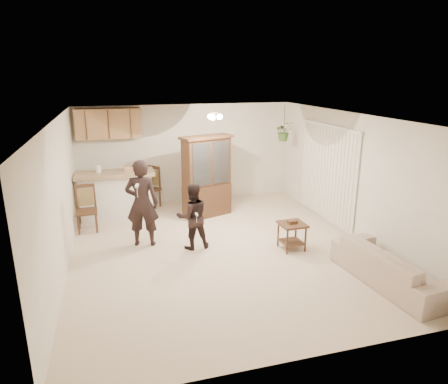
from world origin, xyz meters
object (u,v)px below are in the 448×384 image
object	(u,v)px
side_table	(292,236)
sofa	(391,262)
child	(193,215)
adult	(142,201)
chair_hutch_right	(205,198)
china_hutch	(207,177)
chair_bar	(87,219)
chair_hutch_left	(149,196)

from	to	relation	value
side_table	sofa	bearing A→B (deg)	-59.25
child	side_table	distance (m)	1.93
adult	chair_hutch_right	xyz separation A→B (m)	(1.67, 1.83, -0.64)
china_hutch	chair_hutch_right	world-z (taller)	china_hutch
child	chair_bar	distance (m)	2.50
adult	child	size ratio (longest dim) A/B	1.33
adult	china_hutch	bearing A→B (deg)	-126.59
sofa	child	size ratio (longest dim) A/B	1.39
side_table	child	bearing A→B (deg)	162.52
side_table	chair_hutch_left	distance (m)	4.03
side_table	chair_hutch_left	xyz separation A→B (m)	(-2.37, 3.25, 0.02)
chair_bar	chair_hutch_left	distance (m)	1.88
side_table	chair_bar	bearing A→B (deg)	151.99
chair_hutch_right	child	bearing A→B (deg)	40.08
chair_hutch_right	side_table	bearing A→B (deg)	79.12
adult	chair_hutch_left	xyz separation A→B (m)	(0.32, 2.28, -0.61)
adult	chair_bar	distance (m)	1.63
sofa	chair_hutch_left	bearing A→B (deg)	29.03
china_hutch	chair_hutch_left	xyz separation A→B (m)	(-1.26, 0.95, -0.64)
sofa	child	distance (m)	3.53
sofa	adult	world-z (taller)	adult
chair_bar	chair_hutch_right	bearing A→B (deg)	13.99
sofa	chair_bar	xyz separation A→B (m)	(-4.75, 3.64, -0.09)
sofa	china_hutch	xyz separation A→B (m)	(-2.07, 3.92, 0.57)
sofa	china_hutch	bearing A→B (deg)	22.47
sofa	side_table	world-z (taller)	sofa
china_hutch	chair_hutch_left	world-z (taller)	china_hutch
sofa	side_table	bearing A→B (deg)	25.39
chair_hutch_left	china_hutch	bearing A→B (deg)	12.03
china_hutch	chair_hutch_left	bearing A→B (deg)	124.09
china_hutch	sofa	bearing A→B (deg)	-81.19
china_hutch	adult	bearing A→B (deg)	-159.09
china_hutch	chair_hutch_right	xyz separation A→B (m)	(0.08, 0.50, -0.67)
chair_hutch_left	chair_bar	bearing A→B (deg)	-89.99
child	chair_hutch_left	distance (m)	2.77
child	china_hutch	size ratio (longest dim) A/B	0.71
sofa	chair_hutch_right	world-z (taller)	chair_hutch_right
sofa	china_hutch	world-z (taller)	china_hutch
chair_bar	chair_hutch_left	bearing A→B (deg)	39.06
adult	china_hutch	size ratio (longest dim) A/B	0.95
sofa	chair_hutch_right	distance (m)	4.86
chair_bar	child	bearing A→B (deg)	-38.06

